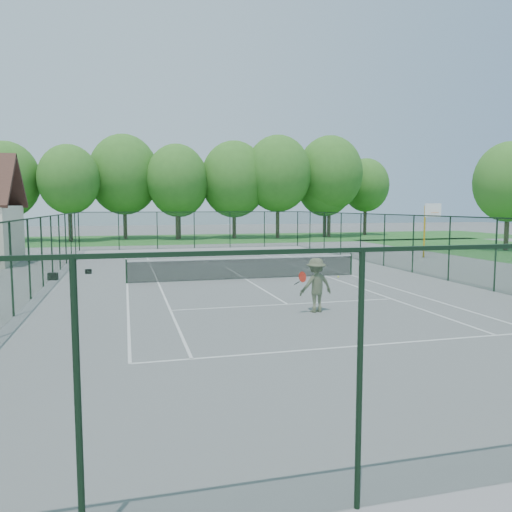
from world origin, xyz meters
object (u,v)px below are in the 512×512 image
object	(u,v)px
basketball_goal	(429,220)
tennis_player	(316,285)
sports_bag_a	(53,276)
tennis_net	(245,267)

from	to	relation	value
basketball_goal	tennis_player	xyz separation A→B (m)	(-13.61, -14.11, -1.68)
sports_bag_a	tennis_player	distance (m)	13.59
tennis_net	tennis_player	bearing A→B (deg)	-86.32
basketball_goal	tennis_player	distance (m)	19.68
tennis_net	basketball_goal	distance (m)	15.58
tennis_net	basketball_goal	size ratio (longest dim) A/B	3.04
tennis_net	basketball_goal	bearing A→B (deg)	23.98
tennis_net	sports_bag_a	xyz separation A→B (m)	(-8.87, 1.99, -0.40)
basketball_goal	tennis_player	bearing A→B (deg)	-133.97
tennis_player	tennis_net	bearing A→B (deg)	93.68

